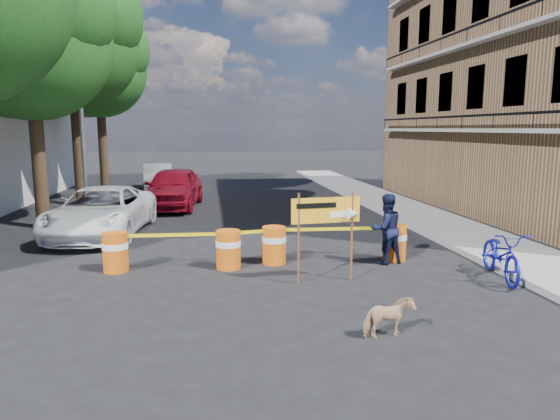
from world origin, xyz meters
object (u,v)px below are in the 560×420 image
object	(u,v)px
detour_sign	(335,216)
bicycle	(503,232)
dog	(389,318)
sedan_silver	(158,177)
sedan_red	(173,188)
barrel_mid_left	(228,249)
barrel_mid_right	(274,244)
pedestrian	(386,229)
suv_white	(101,212)
barrel_far_right	(395,242)
barrel_far_left	(115,251)

from	to	relation	value
detour_sign	bicycle	distance (m)	3.64
dog	sedan_silver	distance (m)	20.74
bicycle	dog	world-z (taller)	bicycle
sedan_red	barrel_mid_left	bearing A→B (deg)	-72.29
detour_sign	barrel_mid_right	bearing A→B (deg)	117.30
pedestrian	suv_white	xyz separation A→B (m)	(-7.42, 4.30, -0.12)
barrel_mid_right	dog	distance (m)	4.71
suv_white	sedan_red	size ratio (longest dim) A/B	1.08
barrel_mid_left	sedan_silver	size ratio (longest dim) A/B	0.22
sedan_red	barrel_far_right	bearing A→B (deg)	-50.77
detour_sign	sedan_silver	bearing A→B (deg)	101.00
sedan_red	sedan_silver	size ratio (longest dim) A/B	1.18
barrel_far_left	detour_sign	distance (m)	5.03
barrel_far_right	bicycle	bearing A→B (deg)	-46.48
barrel_far_right	dog	distance (m)	4.77
barrel_mid_left	barrel_mid_right	distance (m)	1.14
pedestrian	sedan_red	distance (m)	11.01
barrel_far_left	barrel_far_right	xyz separation A→B (m)	(6.62, 0.03, 0.00)
detour_sign	pedestrian	bearing A→B (deg)	32.07
barrel_mid_right	sedan_silver	distance (m)	16.03
dog	pedestrian	bearing A→B (deg)	-29.97
sedan_red	sedan_silver	world-z (taller)	sedan_red
barrel_far_left	suv_white	distance (m)	4.26
bicycle	sedan_red	distance (m)	13.42
barrel_far_left	bicycle	size ratio (longest dim) A/B	0.43
barrel_far_right	bicycle	size ratio (longest dim) A/B	0.43
dog	suv_white	xyz separation A→B (m)	(-5.96, 8.49, 0.40)
barrel_far_left	barrel_mid_right	size ratio (longest dim) A/B	1.00
barrel_far_left	dog	xyz separation A→B (m)	(4.84, -4.39, -0.14)
detour_sign	barrel_far_left	bearing A→B (deg)	156.71
barrel_mid_left	suv_white	distance (m)	5.59
barrel_mid_left	barrel_mid_right	xyz separation A→B (m)	(1.11, 0.28, 0.00)
barrel_far_right	detour_sign	distance (m)	2.58
barrel_far_left	bicycle	world-z (taller)	bicycle
barrel_far_right	suv_white	bearing A→B (deg)	152.26
dog	barrel_far_left	bearing A→B (deg)	37.06
detour_sign	suv_white	size ratio (longest dim) A/B	0.37
barrel_far_left	sedan_red	size ratio (longest dim) A/B	0.18
barrel_far_left	barrel_far_right	bearing A→B (deg)	0.26
barrel_mid_right	dog	size ratio (longest dim) A/B	1.15
bicycle	sedan_silver	distance (m)	19.54
barrel_far_right	pedestrian	bearing A→B (deg)	-143.88
barrel_far_left	barrel_mid_right	distance (m)	3.66
suv_white	sedan_red	bearing A→B (deg)	76.32
barrel_far_right	suv_white	world-z (taller)	suv_white
barrel_far_left	pedestrian	bearing A→B (deg)	-1.84
barrel_far_left	sedan_red	world-z (taller)	sedan_red
barrel_far_left	barrel_mid_left	size ratio (longest dim) A/B	1.00
barrel_mid_right	suv_white	xyz separation A→B (m)	(-4.77, 3.93, 0.26)
suv_white	sedan_silver	xyz separation A→B (m)	(0.55, 11.53, -0.05)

